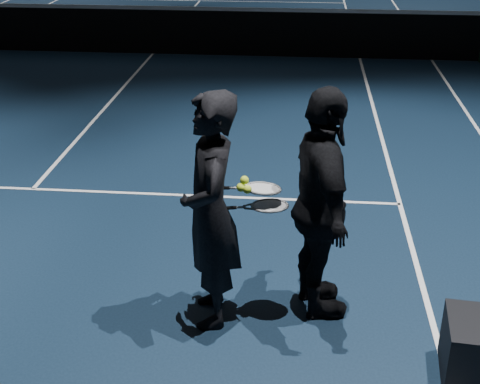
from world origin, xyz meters
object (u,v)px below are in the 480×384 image
Objects in this scene: player_b at (321,206)px; tennis_balls at (244,186)px; player_a at (211,212)px; racket_upper at (263,188)px; racket_lower at (270,206)px.

tennis_balls is at bearing 88.11° from player_b.
tennis_balls is at bearing 91.93° from player_a.
player_a is 1.00× the size of player_b.
player_a is 2.76× the size of racket_upper.
tennis_balls reaches higher than racket_lower.
player_b reaches higher than racket_lower.
player_b is 0.40m from racket_lower.
player_a and player_b have the same top height.
racket_upper is (0.38, 0.12, 0.15)m from player_a.
racket_lower is at bearing -42.66° from racket_upper.
player_a reaches higher than tennis_balls.
racket_upper is 0.16m from tennis_balls.
racket_upper is at bearing 83.51° from player_b.
racket_upper is 5.67× the size of tennis_balls.
racket_lower is at bearing 88.59° from player_b.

